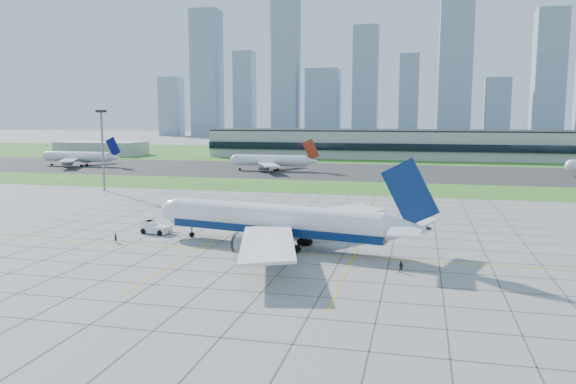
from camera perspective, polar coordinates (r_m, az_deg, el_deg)
name	(u,v)px	position (r m, az deg, el deg)	size (l,w,h in m)	color
ground	(256,249)	(101.93, -3.32, -5.79)	(1400.00, 1400.00, 0.00)	gray
grass_median	(332,187)	(188.59, 4.54, 0.50)	(700.00, 35.00, 0.04)	#2C7320
asphalt_taxiway	(352,171)	(242.74, 6.55, 2.11)	(700.00, 75.00, 0.04)	#383838
grass_far	(374,154)	(351.85, 8.70, 3.82)	(700.00, 145.00, 0.04)	#2C7320
apron_markings	(274,236)	(112.21, -1.48, -4.50)	(120.00, 130.00, 0.03)	#474744
terminal	(442,144)	(325.33, 15.42, 4.70)	(260.00, 43.00, 15.80)	#B7B7B2
service_block	(102,148)	(359.03, -18.39, 4.23)	(50.00, 25.00, 8.00)	#B7B7B2
light_mast	(102,140)	(187.98, -18.35, 5.05)	(2.50, 2.50, 25.60)	gray
city_skyline	(387,82)	(617.00, 10.07, 10.96)	(523.00, 32.40, 160.00)	#869CB0
airliner	(278,221)	(102.83, -1.03, -2.98)	(53.95, 54.15, 17.13)	white
pushback_tug	(155,228)	(117.84, -13.40, -3.57)	(9.15, 4.12, 2.51)	white
crew_near	(116,238)	(111.34, -17.10, -4.48)	(0.66, 0.43, 1.81)	black
crew_far	(401,267)	(88.28, 11.43, -7.48)	(0.87, 0.68, 1.78)	black
distant_jet_0	(80,157)	(283.46, -20.42, 3.39)	(38.71, 42.66, 14.08)	white
distant_jet_1	(272,161)	(243.14, -1.65, 3.22)	(37.32, 42.66, 14.08)	white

